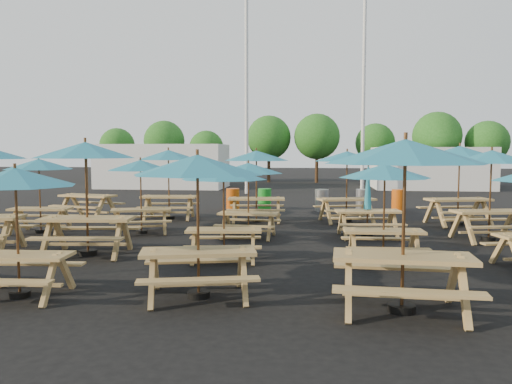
# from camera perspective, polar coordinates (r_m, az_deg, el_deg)

# --- Properties ---
(ground) EXTENTS (120.00, 120.00, 0.00)m
(ground) POSITION_cam_1_polar(r_m,az_deg,el_deg) (13.75, -0.74, -5.07)
(ground) COLOR black
(ground) RESTS_ON ground
(picnic_unit_2) EXTENTS (2.08, 2.08, 2.13)m
(picnic_unit_2) POSITION_cam_1_polar(r_m,az_deg,el_deg) (15.45, -23.56, 2.50)
(picnic_unit_2) COLOR tan
(picnic_unit_2) RESTS_ON ground
(picnic_unit_3) EXTENTS (2.67, 2.67, 2.47)m
(picnic_unit_3) POSITION_cam_1_polar(r_m,az_deg,el_deg) (18.22, -18.79, 3.81)
(picnic_unit_3) COLOR tan
(picnic_unit_3) RESTS_ON ground
(picnic_unit_4) EXTENTS (1.99, 1.99, 2.08)m
(picnic_unit_4) POSITION_cam_1_polar(r_m,az_deg,el_deg) (8.68, -25.79, 0.78)
(picnic_unit_4) COLOR tan
(picnic_unit_4) RESTS_ON ground
(picnic_unit_5) EXTENTS (2.53, 2.53, 2.55)m
(picnic_unit_5) POSITION_cam_1_polar(r_m,az_deg,el_deg) (11.67, -18.91, 3.86)
(picnic_unit_5) COLOR tan
(picnic_unit_5) RESTS_ON ground
(picnic_unit_6) EXTENTS (2.40, 2.40, 2.11)m
(picnic_unit_6) POSITION_cam_1_polar(r_m,az_deg,el_deg) (14.42, -13.06, 2.54)
(picnic_unit_6) COLOR tan
(picnic_unit_6) RESTS_ON ground
(picnic_unit_7) EXTENTS (2.36, 2.36, 2.40)m
(picnic_unit_7) POSITION_cam_1_polar(r_m,az_deg,el_deg) (17.36, -9.98, 3.76)
(picnic_unit_7) COLOR tan
(picnic_unit_7) RESTS_ON ground
(picnic_unit_8) EXTENTS (2.49, 2.49, 2.29)m
(picnic_unit_8) POSITION_cam_1_polar(r_m,az_deg,el_deg) (7.83, -6.70, 2.17)
(picnic_unit_8) COLOR tan
(picnic_unit_8) RESTS_ON ground
(picnic_unit_9) EXTENTS (2.04, 2.04, 2.03)m
(picnic_unit_9) POSITION_cam_1_polar(r_m,az_deg,el_deg) (10.51, -3.72, 1.59)
(picnic_unit_9) COLOR tan
(picnic_unit_9) RESTS_ON ground
(picnic_unit_10) EXTENTS (1.96, 1.96, 2.04)m
(picnic_unit_10) POSITION_cam_1_polar(r_m,az_deg,el_deg) (13.35, -0.88, 2.25)
(picnic_unit_10) COLOR tan
(picnic_unit_10) RESTS_ON ground
(picnic_unit_11) EXTENTS (2.32, 2.32, 2.38)m
(picnic_unit_11) POSITION_cam_1_polar(r_m,az_deg,el_deg) (16.45, 0.04, 3.71)
(picnic_unit_11) COLOR tan
(picnic_unit_11) RESTS_ON ground
(picnic_unit_12) EXTENTS (2.39, 2.39, 2.51)m
(picnic_unit_12) POSITION_cam_1_polar(r_m,az_deg,el_deg) (7.36, 16.67, 3.36)
(picnic_unit_12) COLOR tan
(picnic_unit_12) RESTS_ON ground
(picnic_unit_13) EXTENTS (1.94, 1.94, 2.08)m
(picnic_unit_13) POSITION_cam_1_polar(r_m,az_deg,el_deg) (10.61, 14.50, 1.71)
(picnic_unit_13) COLOR tan
(picnic_unit_13) RESTS_ON ground
(picnic_unit_14) EXTENTS (1.90, 1.71, 2.21)m
(picnic_unit_14) POSITION_cam_1_polar(r_m,az_deg,el_deg) (13.81, 12.64, -1.34)
(picnic_unit_14) COLOR tan
(picnic_unit_14) RESTS_ON ground
(picnic_unit_15) EXTENTS (2.61, 2.61, 2.36)m
(picnic_unit_15) POSITION_cam_1_polar(r_m,az_deg,el_deg) (16.61, 10.37, 3.58)
(picnic_unit_15) COLOR tan
(picnic_unit_15) RESTS_ON ground
(picnic_unit_18) EXTENTS (2.54, 2.54, 2.38)m
(picnic_unit_18) POSITION_cam_1_polar(r_m,az_deg,el_deg) (14.21, 25.31, 3.14)
(picnic_unit_18) COLOR tan
(picnic_unit_18) RESTS_ON ground
(picnic_unit_19) EXTENTS (2.77, 2.77, 2.52)m
(picnic_unit_19) POSITION_cam_1_polar(r_m,az_deg,el_deg) (16.93, 22.25, 3.82)
(picnic_unit_19) COLOR tan
(picnic_unit_19) RESTS_ON ground
(waste_bin_0) EXTENTS (0.53, 0.53, 0.85)m
(waste_bin_0) POSITION_cam_1_polar(r_m,az_deg,el_deg) (19.99, -2.66, -0.82)
(waste_bin_0) COLOR #C94F0B
(waste_bin_0) RESTS_ON ground
(waste_bin_1) EXTENTS (0.53, 0.53, 0.85)m
(waste_bin_1) POSITION_cam_1_polar(r_m,az_deg,el_deg) (19.88, 0.99, -0.84)
(waste_bin_1) COLOR #198A21
(waste_bin_1) RESTS_ON ground
(waste_bin_2) EXTENTS (0.53, 0.53, 0.85)m
(waste_bin_2) POSITION_cam_1_polar(r_m,az_deg,el_deg) (19.67, 7.52, -0.94)
(waste_bin_2) COLOR gray
(waste_bin_2) RESTS_ON ground
(waste_bin_3) EXTENTS (0.53, 0.53, 0.85)m
(waste_bin_3) POSITION_cam_1_polar(r_m,az_deg,el_deg) (19.97, 12.10, -0.92)
(waste_bin_3) COLOR gray
(waste_bin_3) RESTS_ON ground
(waste_bin_4) EXTENTS (0.53, 0.53, 0.85)m
(waste_bin_4) POSITION_cam_1_polar(r_m,az_deg,el_deg) (20.22, 15.98, -0.93)
(waste_bin_4) COLOR #C94F0B
(waste_bin_4) RESTS_ON ground
(mast_0) EXTENTS (0.20, 0.20, 12.00)m
(mast_0) POSITION_cam_1_polar(r_m,az_deg,el_deg) (27.94, -1.09, 12.18)
(mast_0) COLOR silver
(mast_0) RESTS_ON ground
(mast_1) EXTENTS (0.20, 0.20, 12.00)m
(mast_1) POSITION_cam_1_polar(r_m,az_deg,el_deg) (29.80, 12.20, 11.61)
(mast_1) COLOR silver
(mast_1) RESTS_ON ground
(event_tent_0) EXTENTS (8.00, 4.00, 2.80)m
(event_tent_0) POSITION_cam_1_polar(r_m,az_deg,el_deg) (32.94, -10.53, 2.93)
(event_tent_0) COLOR silver
(event_tent_0) RESTS_ON ground
(event_tent_1) EXTENTS (7.00, 4.00, 2.60)m
(event_tent_1) POSITION_cam_1_polar(r_m,az_deg,el_deg) (33.25, 19.32, 2.60)
(event_tent_1) COLOR silver
(event_tent_1) RESTS_ON ground
(tree_0) EXTENTS (2.80, 2.80, 4.24)m
(tree_0) POSITION_cam_1_polar(r_m,az_deg,el_deg) (41.81, -15.59, 5.14)
(tree_0) COLOR #382314
(tree_0) RESTS_ON ground
(tree_1) EXTENTS (3.11, 3.11, 4.72)m
(tree_1) POSITION_cam_1_polar(r_m,az_deg,el_deg) (39.09, -10.44, 5.75)
(tree_1) COLOR #382314
(tree_1) RESTS_ON ground
(tree_2) EXTENTS (2.59, 2.59, 3.93)m
(tree_2) POSITION_cam_1_polar(r_m,az_deg,el_deg) (37.98, -5.68, 5.05)
(tree_2) COLOR #382314
(tree_2) RESTS_ON ground
(tree_3) EXTENTS (3.36, 3.36, 5.09)m
(tree_3) POSITION_cam_1_polar(r_m,az_deg,el_deg) (38.33, 1.48, 6.23)
(tree_3) COLOR #382314
(tree_3) RESTS_ON ground
(tree_4) EXTENTS (3.41, 3.41, 5.17)m
(tree_4) POSITION_cam_1_polar(r_m,az_deg,el_deg) (37.72, 6.98, 6.30)
(tree_4) COLOR #382314
(tree_4) RESTS_ON ground
(tree_5) EXTENTS (2.94, 2.94, 4.45)m
(tree_5) POSITION_cam_1_polar(r_m,az_deg,el_deg) (38.38, 13.47, 5.46)
(tree_5) COLOR #382314
(tree_5) RESTS_ON ground
(tree_6) EXTENTS (3.38, 3.38, 5.13)m
(tree_6) POSITION_cam_1_polar(r_m,az_deg,el_deg) (37.33, 19.96, 6.03)
(tree_6) COLOR #382314
(tree_6) RESTS_ON ground
(tree_7) EXTENTS (2.95, 2.95, 4.48)m
(tree_7) POSITION_cam_1_polar(r_m,az_deg,el_deg) (38.26, 24.91, 5.19)
(tree_7) COLOR #382314
(tree_7) RESTS_ON ground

